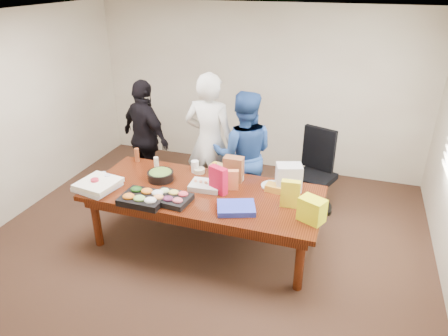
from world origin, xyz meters
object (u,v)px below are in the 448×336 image
(conference_table, at_px, (204,218))
(salad_bowl, at_px, (161,176))
(person_center, at_px, (210,142))
(person_right, at_px, (243,154))
(sheet_cake, at_px, (206,186))
(office_chair, at_px, (315,174))

(conference_table, height_order, salad_bowl, salad_bowl)
(conference_table, bearing_deg, person_center, 105.80)
(person_right, relative_size, salad_bowl, 5.34)
(person_center, distance_m, sheet_cake, 0.92)
(person_right, height_order, salad_bowl, person_right)
(person_center, height_order, salad_bowl, person_center)
(person_center, xyz_separation_m, sheet_cake, (0.26, -0.86, -0.20))
(office_chair, xyz_separation_m, salad_bowl, (-1.80, -1.14, 0.24))
(person_right, bearing_deg, person_center, -18.02)
(conference_table, distance_m, person_center, 1.15)
(office_chair, bearing_deg, person_right, -140.16)
(salad_bowl, bearing_deg, office_chair, 32.44)
(person_center, height_order, sheet_cake, person_center)
(conference_table, relative_size, salad_bowl, 8.50)
(salad_bowl, bearing_deg, sheet_cake, -2.72)
(person_center, bearing_deg, salad_bowl, 68.05)
(conference_table, xyz_separation_m, person_center, (-0.27, 0.94, 0.60))
(conference_table, xyz_separation_m, office_chair, (1.18, 1.25, 0.19))
(person_center, bearing_deg, conference_table, 107.02)
(office_chair, xyz_separation_m, person_right, (-0.95, -0.35, 0.32))
(salad_bowl, bearing_deg, conference_table, -9.96)
(conference_table, bearing_deg, sheet_cake, 91.58)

